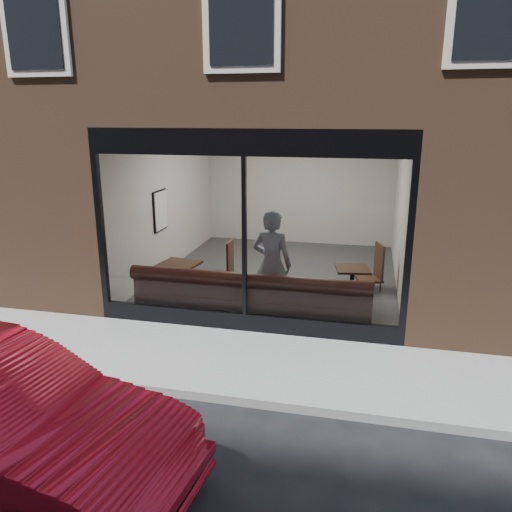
% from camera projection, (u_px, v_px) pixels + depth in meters
% --- Properties ---
extents(ground, '(120.00, 120.00, 0.00)m').
position_uv_depth(ground, '(205.00, 397.00, 6.21)').
color(ground, black).
rests_on(ground, ground).
extents(sidewalk_near, '(40.00, 2.00, 0.01)m').
position_uv_depth(sidewalk_near, '(227.00, 360.00, 7.15)').
color(sidewalk_near, gray).
rests_on(sidewalk_near, ground).
extents(kerb_near, '(40.00, 0.10, 0.12)m').
position_uv_depth(kerb_near, '(203.00, 395.00, 6.15)').
color(kerb_near, gray).
rests_on(kerb_near, ground).
extents(host_building_pier_left, '(2.50, 12.00, 3.20)m').
position_uv_depth(host_building_pier_left, '(168.00, 180.00, 14.08)').
color(host_building_pier_left, brown).
rests_on(host_building_pier_left, ground).
extents(host_building_pier_right, '(2.50, 12.00, 3.20)m').
position_uv_depth(host_building_pier_right, '(448.00, 189.00, 12.47)').
color(host_building_pier_right, brown).
rests_on(host_building_pier_right, ground).
extents(host_building_backfill, '(5.00, 6.00, 3.20)m').
position_uv_depth(host_building_backfill, '(312.00, 172.00, 16.09)').
color(host_building_backfill, brown).
rests_on(host_building_backfill, ground).
extents(cafe_floor, '(6.00, 6.00, 0.00)m').
position_uv_depth(cafe_floor, '(278.00, 275.00, 10.89)').
color(cafe_floor, '#2D2D30').
rests_on(cafe_floor, ground).
extents(cafe_ceiling, '(6.00, 6.00, 0.00)m').
position_uv_depth(cafe_ceiling, '(280.00, 125.00, 10.03)').
color(cafe_ceiling, white).
rests_on(cafe_ceiling, host_building_upper).
extents(cafe_wall_back, '(5.00, 0.00, 5.00)m').
position_uv_depth(cafe_wall_back, '(299.00, 184.00, 13.26)').
color(cafe_wall_back, beige).
rests_on(cafe_wall_back, ground).
extents(cafe_wall_left, '(0.00, 6.00, 6.00)m').
position_uv_depth(cafe_wall_left, '(168.00, 199.00, 11.00)').
color(cafe_wall_left, beige).
rests_on(cafe_wall_left, ground).
extents(cafe_wall_right, '(0.00, 6.00, 6.00)m').
position_uv_depth(cafe_wall_right, '(402.00, 208.00, 9.93)').
color(cafe_wall_right, beige).
rests_on(cafe_wall_right, ground).
extents(storefront_kick, '(5.00, 0.10, 0.30)m').
position_uv_depth(storefront_kick, '(245.00, 322.00, 8.09)').
color(storefront_kick, black).
rests_on(storefront_kick, ground).
extents(storefront_header, '(5.00, 0.10, 0.40)m').
position_uv_depth(storefront_header, '(244.00, 142.00, 7.31)').
color(storefront_header, black).
rests_on(storefront_header, host_building_upper).
extents(storefront_mullion, '(0.06, 0.10, 2.50)m').
position_uv_depth(storefront_mullion, '(244.00, 238.00, 7.71)').
color(storefront_mullion, black).
rests_on(storefront_mullion, storefront_kick).
extents(storefront_glass, '(4.80, 0.00, 4.80)m').
position_uv_depth(storefront_glass, '(244.00, 239.00, 7.68)').
color(storefront_glass, white).
rests_on(storefront_glass, storefront_kick).
extents(banquette, '(4.00, 0.55, 0.45)m').
position_uv_depth(banquette, '(251.00, 309.00, 8.45)').
color(banquette, '#341613').
rests_on(banquette, cafe_floor).
extents(person, '(0.75, 0.55, 1.89)m').
position_uv_depth(person, '(272.00, 264.00, 8.46)').
color(person, '#8B9EB8').
rests_on(person, cafe_floor).
extents(cafe_table_left, '(0.78, 0.78, 0.04)m').
position_uv_depth(cafe_table_left, '(178.00, 265.00, 9.15)').
color(cafe_table_left, '#331F13').
rests_on(cafe_table_left, cafe_floor).
extents(cafe_table_right, '(0.68, 0.68, 0.04)m').
position_uv_depth(cafe_table_right, '(353.00, 269.00, 8.89)').
color(cafe_table_right, '#331F13').
rests_on(cafe_table_right, cafe_floor).
extents(cafe_chair_left, '(0.45, 0.45, 0.04)m').
position_uv_depth(cafe_chair_left, '(221.00, 274.00, 10.21)').
color(cafe_chair_left, '#331F13').
rests_on(cafe_chair_left, cafe_floor).
extents(cafe_chair_right, '(0.59, 0.59, 0.04)m').
position_uv_depth(cafe_chair_right, '(369.00, 279.00, 9.92)').
color(cafe_chair_right, '#331F13').
rests_on(cafe_chair_right, cafe_floor).
extents(wall_poster, '(0.02, 0.60, 0.80)m').
position_uv_depth(wall_poster, '(161.00, 211.00, 10.57)').
color(wall_poster, white).
rests_on(wall_poster, cafe_wall_left).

